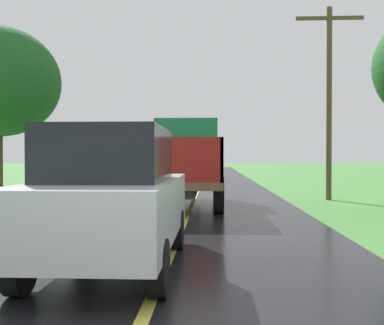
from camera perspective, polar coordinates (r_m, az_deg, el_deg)
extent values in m
cube|color=#2D2D30|center=(13.55, -1.09, -3.15)|extent=(0.90, 5.51, 0.24)
cube|color=brown|center=(13.53, -1.10, -2.31)|extent=(2.30, 5.80, 0.20)
cube|color=#197A4C|center=(15.46, -0.62, 1.97)|extent=(2.10, 1.90, 1.90)
cube|color=black|center=(16.43, -0.43, 3.06)|extent=(1.78, 0.02, 0.76)
cube|color=maroon|center=(12.67, -6.40, 0.41)|extent=(0.08, 3.85, 1.10)
cube|color=maroon|center=(12.51, 3.69, 0.41)|extent=(0.08, 3.85, 1.10)
cube|color=maroon|center=(10.66, -2.10, 0.35)|extent=(2.30, 0.08, 1.10)
cube|color=maroon|center=(14.42, -0.86, 0.47)|extent=(2.30, 0.08, 1.10)
cylinder|color=black|center=(15.44, -4.55, -3.04)|extent=(0.28, 1.00, 1.00)
cylinder|color=black|center=(15.32, 3.27, -3.07)|extent=(0.28, 1.00, 1.00)
cylinder|color=black|center=(12.09, -6.58, -4.11)|extent=(0.28, 1.00, 1.00)
cylinder|color=black|center=(11.94, 3.45, -4.17)|extent=(0.28, 1.00, 1.00)
ellipsoid|color=#8EC532|center=(13.23, -3.84, 1.50)|extent=(0.52, 0.55, 0.37)
ellipsoid|color=#84AF26|center=(12.07, -4.67, -1.45)|extent=(0.42, 0.43, 0.52)
ellipsoid|color=#9BB92C|center=(11.54, -2.84, -1.53)|extent=(0.47, 0.45, 0.39)
ellipsoid|color=#90C324|center=(12.89, 0.41, -1.09)|extent=(0.60, 0.77, 0.40)
ellipsoid|color=#85BC1E|center=(13.85, -0.97, -1.09)|extent=(0.59, 0.68, 0.43)
ellipsoid|color=#9CC72A|center=(13.92, 0.17, -0.92)|extent=(0.44, 0.54, 0.38)
ellipsoid|color=#9ABD29|center=(12.61, -2.55, 0.02)|extent=(0.58, 0.75, 0.50)
ellipsoid|color=#86B020|center=(13.12, -0.47, -1.09)|extent=(0.60, 0.61, 0.39)
cylinder|color=brown|center=(17.21, 17.25, 7.24)|extent=(0.20, 0.20, 7.11)
cube|color=brown|center=(17.85, 17.30, 17.35)|extent=(2.46, 0.12, 0.12)
cube|color=#B7BABF|center=(6.21, -10.02, -5.85)|extent=(1.70, 4.10, 0.80)
cube|color=black|center=(5.98, -10.46, 1.09)|extent=(1.44, 2.05, 0.70)
cylinder|color=black|center=(7.69, -13.57, -8.30)|extent=(0.20, 0.64, 0.64)
cylinder|color=black|center=(7.42, -1.94, -8.62)|extent=(0.20, 0.64, 0.64)
cylinder|color=black|center=(5.35, -21.39, -12.39)|extent=(0.20, 0.64, 0.64)
cylinder|color=black|center=(4.94, -4.36, -13.44)|extent=(0.20, 0.64, 0.64)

